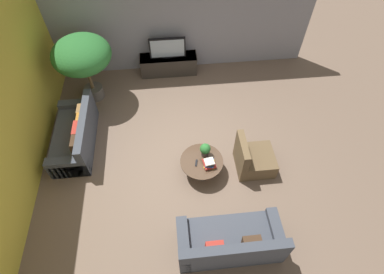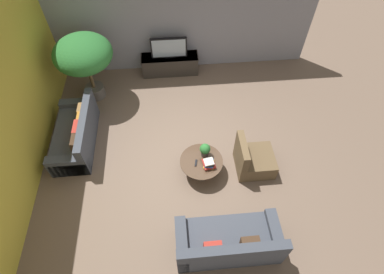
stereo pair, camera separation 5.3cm
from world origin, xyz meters
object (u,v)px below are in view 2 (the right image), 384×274
at_px(couch_near_entry, 228,242).
at_px(potted_palm_tall, 83,56).
at_px(television, 169,48).
at_px(couch_by_wall, 77,134).
at_px(coffee_table, 201,164).
at_px(media_console, 170,64).
at_px(armchair_wicker, 253,160).
at_px(potted_plant_tabletop, 205,150).

bearing_deg(couch_near_entry, potted_palm_tall, -56.68).
distance_m(television, couch_by_wall, 3.32).
height_order(coffee_table, couch_near_entry, couch_near_entry).
xyz_separation_m(media_console, couch_near_entry, (0.82, -5.14, 0.00)).
distance_m(armchair_wicker, potted_palm_tall, 4.63).
bearing_deg(armchair_wicker, couch_near_entry, 154.53).
bearing_deg(television, potted_plant_tabletop, -79.50).
xyz_separation_m(armchair_wicker, potted_plant_tabletop, (-1.04, 0.13, 0.31)).
height_order(coffee_table, potted_palm_tall, potted_palm_tall).
relative_size(armchair_wicker, potted_palm_tall, 0.49).
distance_m(couch_near_entry, potted_plant_tabletop, 1.90).
bearing_deg(potted_plant_tabletop, media_console, 100.49).
relative_size(television, couch_near_entry, 0.52).
relative_size(television, couch_by_wall, 0.52).
relative_size(media_console, potted_plant_tabletop, 4.88).
distance_m(coffee_table, couch_near_entry, 1.73).
bearing_deg(media_console, coffee_table, -81.40).
bearing_deg(coffee_table, potted_plant_tabletop, 60.38).
bearing_deg(potted_plant_tabletop, couch_by_wall, 162.50).
relative_size(coffee_table, couch_by_wall, 0.48).
distance_m(couch_by_wall, potted_plant_tabletop, 3.02).
height_order(couch_by_wall, couch_near_entry, same).
bearing_deg(armchair_wicker, television, 25.76).
relative_size(television, coffee_table, 1.07).
height_order(couch_by_wall, potted_plant_tabletop, couch_by_wall).
bearing_deg(television, coffee_table, -81.40).
distance_m(media_console, television, 0.55).
relative_size(television, potted_plant_tabletop, 3.00).
bearing_deg(media_console, potted_palm_tall, -158.65).
xyz_separation_m(couch_by_wall, potted_palm_tall, (0.23, 1.58, 1.01)).
distance_m(television, couch_near_entry, 5.23).
height_order(media_console, coffee_table, media_console).
bearing_deg(potted_palm_tall, coffee_table, -45.97).
distance_m(media_console, potted_palm_tall, 2.40).
bearing_deg(couch_near_entry, media_console, -80.89).
bearing_deg(media_console, couch_near_entry, -80.89).
xyz_separation_m(couch_near_entry, potted_plant_tabletop, (-0.22, 1.86, 0.30)).
relative_size(media_console, couch_near_entry, 0.85).
bearing_deg(coffee_table, media_console, 98.60).
height_order(media_console, armchair_wicker, armchair_wicker).
bearing_deg(couch_by_wall, couch_near_entry, 48.15).
bearing_deg(media_console, potted_plant_tabletop, -79.51).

